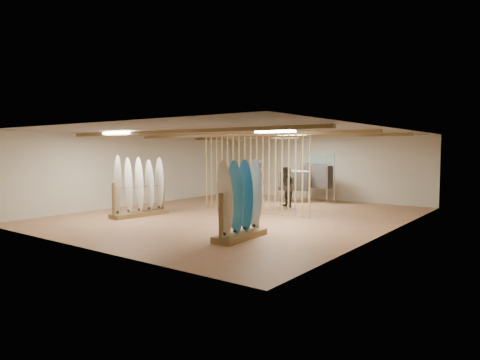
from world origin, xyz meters
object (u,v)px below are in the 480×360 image
Objects in this scene: clothing_rack_b at (317,177)px; shopper_b at (287,184)px; clothing_rack_a at (294,181)px; shopper_a at (259,178)px; rack_left at (140,196)px; rack_right at (240,212)px.

shopper_b is (-0.17, -2.24, -0.18)m from clothing_rack_b.
clothing_rack_a is 0.67× the size of shopper_a.
rack_left is 5.61m from shopper_b.
rack_left is at bearing -96.03° from clothing_rack_b.
rack_left reaches higher than shopper_b.
clothing_rack_b is at bearing 100.00° from rack_right.
shopper_a is at bearing -172.22° from shopper_b.
shopper_b is (-2.08, 5.78, 0.22)m from rack_right.
rack_left is 1.02× the size of shopper_a.
shopper_b is at bearing -77.38° from clothing_rack_b.
shopper_a is (-3.83, 6.47, 0.34)m from rack_right.
rack_right is (4.91, -0.95, 0.02)m from rack_left.
shopper_b is at bearing 106.41° from rack_right.
shopper_a reaches higher than rack_right.
shopper_a is (-1.93, -1.54, -0.06)m from clothing_rack_b.
shopper_b is at bearing -89.49° from clothing_rack_a.
clothing_rack_b is 2.47m from shopper_a.
clothing_rack_a is 1.64m from shopper_b.
clothing_rack_a is 0.82× the size of clothing_rack_b.
clothing_rack_b is (0.70, 0.69, 0.19)m from clothing_rack_a.
rack_right is 7.53m from shopper_a.
rack_left is 1.25× the size of clothing_rack_b.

